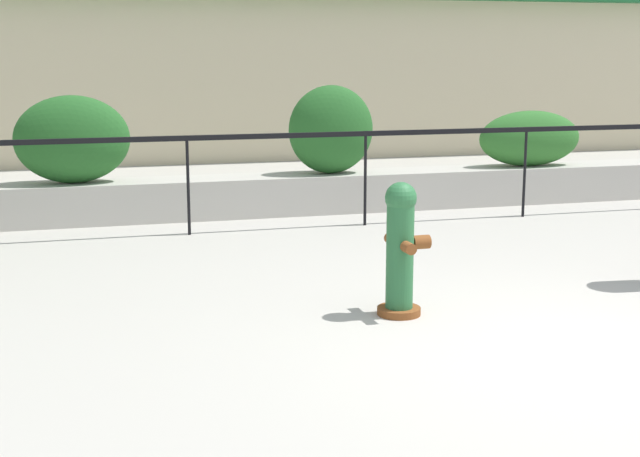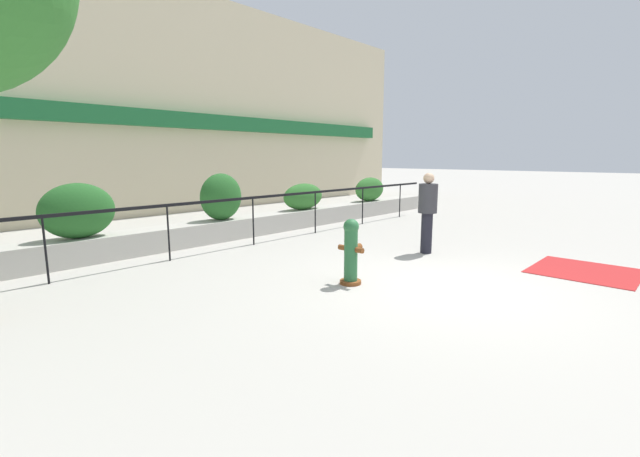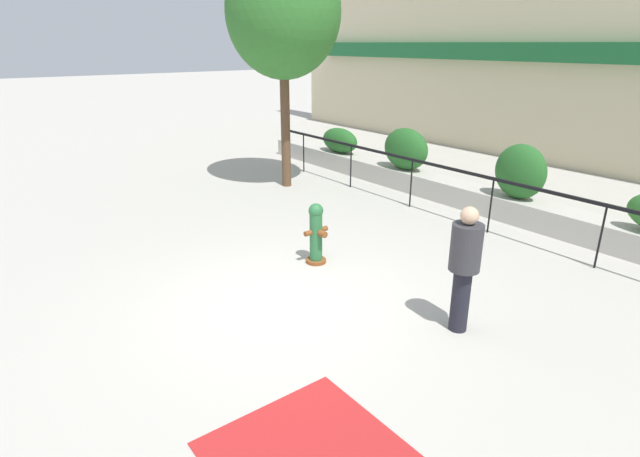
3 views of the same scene
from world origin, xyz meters
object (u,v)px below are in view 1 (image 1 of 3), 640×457
Objects in this scene: hedge_bush_3 at (530,138)px; fire_hydrant at (400,248)px; hedge_bush_1 at (72,139)px; hedge_bush_2 at (331,130)px.

hedge_bush_3 is 6.06m from fire_hydrant.
hedge_bush_1 reaches higher than hedge_bush_3.
fire_hydrant is (2.47, -4.76, -0.48)m from hedge_bush_1.
hedge_bush_3 is (6.20, 0.00, -0.15)m from hedge_bush_1.
hedge_bush_3 is at bearing 0.00° from hedge_bush_1.
fire_hydrant is at bearing -62.59° from hedge_bush_1.
hedge_bush_2 is 2.92m from hedge_bush_3.
hedge_bush_2 reaches higher than hedge_bush_1.
hedge_bush_2 is 1.07× the size of fire_hydrant.
hedge_bush_3 is at bearing 0.00° from hedge_bush_2.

